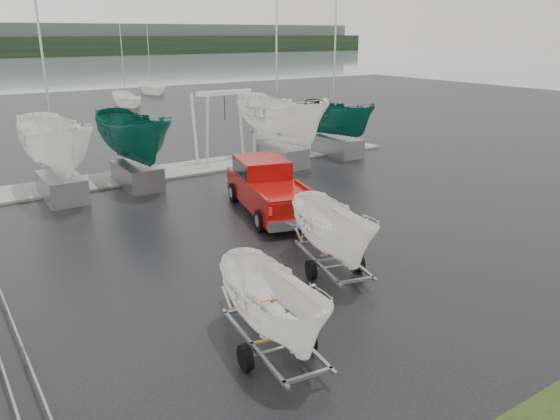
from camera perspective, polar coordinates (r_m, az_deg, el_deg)
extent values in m
plane|color=black|center=(18.58, 1.36, -4.59)|extent=(120.00, 120.00, 0.00)
cube|color=gray|center=(29.62, -13.27, 3.70)|extent=(30.00, 3.00, 0.12)
cube|color=maroon|center=(22.49, -1.07, 1.77)|extent=(3.61, 6.46, 1.00)
cube|color=maroon|center=(23.30, -1.93, 4.36)|extent=(2.51, 2.85, 0.90)
cube|color=black|center=(23.29, -1.93, 4.49)|extent=(2.47, 2.60, 0.58)
cube|color=silver|center=(19.78, 1.72, -1.51)|extent=(2.11, 0.73, 0.37)
cylinder|color=black|center=(24.20, -4.80, 1.85)|extent=(0.52, 0.90, 0.85)
cylinder|color=black|center=(24.74, -0.29, 2.28)|extent=(0.52, 0.90, 0.85)
cylinder|color=black|center=(20.51, -2.00, -1.11)|extent=(0.52, 0.90, 0.85)
cylinder|color=black|center=(21.14, 3.20, -0.53)|extent=(0.52, 0.90, 0.85)
cube|color=gray|center=(16.86, 3.80, -5.41)|extent=(1.00, 3.50, 0.08)
cube|color=gray|center=(17.28, 7.18, -4.91)|extent=(1.00, 3.50, 0.08)
cylinder|color=gray|center=(16.96, 5.78, -5.87)|extent=(1.57, 0.49, 0.08)
cylinder|color=black|center=(16.66, 3.26, -6.26)|extent=(0.33, 0.63, 0.60)
cylinder|color=black|center=(17.29, 8.20, -5.49)|extent=(0.33, 0.63, 0.60)
imported|color=white|center=(16.29, 5.76, 2.42)|extent=(2.12, 2.16, 4.59)
cube|color=orange|center=(17.54, 4.49, -2.54)|extent=(1.51, 0.44, 0.03)
cube|color=orange|center=(16.19, 6.74, -4.41)|extent=(1.51, 0.44, 0.03)
cube|color=gray|center=(12.69, -2.96, -13.86)|extent=(0.53, 3.58, 0.08)
cube|color=gray|center=(13.10, 1.56, -12.73)|extent=(0.53, 3.58, 0.08)
cylinder|color=gray|center=(12.81, -0.25, -14.29)|extent=(1.60, 0.28, 0.08)
cylinder|color=black|center=(12.53, -3.65, -15.14)|extent=(0.25, 0.62, 0.60)
cylinder|color=black|center=(13.13, 2.97, -13.43)|extent=(0.25, 0.62, 0.60)
imported|color=white|center=(11.89, -0.69, -4.26)|extent=(1.81, 1.85, 4.30)
cube|color=orange|center=(13.24, -2.20, -9.65)|extent=(1.54, 0.23, 0.03)
cube|color=orange|center=(11.99, 1.05, -12.83)|extent=(1.54, 0.23, 0.03)
cylinder|color=silver|center=(29.64, -7.59, 7.90)|extent=(0.16, 0.58, 3.99)
cylinder|color=silver|center=(31.06, -8.92, 8.30)|extent=(0.16, 0.58, 3.99)
cylinder|color=silver|center=(31.06, -2.58, 8.50)|extent=(0.16, 0.58, 3.99)
cylinder|color=silver|center=(32.42, -4.07, 8.88)|extent=(0.16, 0.58, 3.99)
cube|color=silver|center=(30.74, -5.87, 12.09)|extent=(3.30, 0.25, 0.25)
cube|color=gray|center=(26.33, -21.84, 2.22)|extent=(1.60, 3.20, 1.10)
imported|color=white|center=(25.61, -22.91, 10.98)|extent=(2.64, 2.71, 7.01)
cylinder|color=#B2B2B7|center=(25.98, -23.90, 16.96)|extent=(0.10, 0.10, 7.00)
cube|color=gray|center=(27.41, -14.70, 3.52)|extent=(1.60, 3.20, 1.10)
imported|color=#0B5040|center=(26.73, -15.39, 11.75)|extent=(2.56, 2.63, 6.81)
cube|color=gray|center=(30.85, 0.16, 5.71)|extent=(1.60, 3.20, 1.10)
imported|color=white|center=(30.22, 0.17, 13.83)|extent=(2.87, 2.95, 7.64)
cylinder|color=#B2B2B7|center=(30.55, -0.38, 18.82)|extent=(0.10, 0.10, 7.00)
cube|color=gray|center=(33.61, 6.01, 6.64)|extent=(1.60, 3.20, 1.10)
imported|color=#0B5040|center=(33.10, 6.21, 12.60)|extent=(2.23, 2.28, 5.92)
cylinder|color=#B2B2B7|center=(33.34, 5.80, 17.53)|extent=(0.10, 0.10, 7.00)
cylinder|color=gray|center=(16.51, -26.89, -8.37)|extent=(0.06, 6.50, 0.06)
imported|color=white|center=(58.72, -15.75, 10.41)|extent=(2.30, 2.35, 5.84)
cylinder|color=#B2B2B7|center=(58.37, -16.09, 14.30)|extent=(0.08, 0.08, 8.00)
imported|color=white|center=(70.02, -13.27, 11.74)|extent=(2.24, 2.30, 5.94)
cylinder|color=#B2B2B7|center=(69.72, -13.52, 15.00)|extent=(0.08, 0.08, 8.00)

